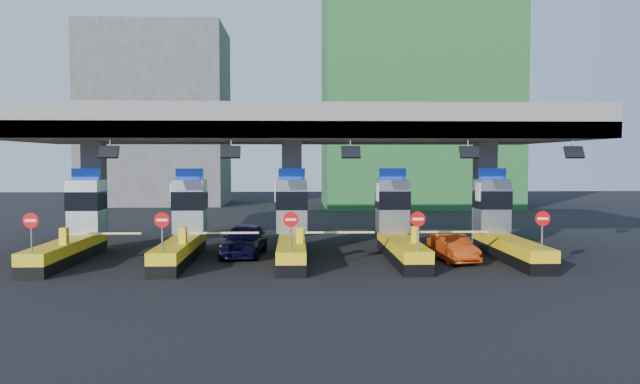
{
  "coord_description": "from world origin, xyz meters",
  "views": [
    {
      "loc": [
        0.17,
        -28.91,
        4.6
      ],
      "look_at": [
        1.32,
        0.0,
        3.08
      ],
      "focal_mm": 35.0,
      "sensor_mm": 36.0,
      "label": 1
    }
  ],
  "objects": [
    {
      "name": "ground",
      "position": [
        0.0,
        0.0,
        0.0
      ],
      "size": [
        120.0,
        120.0,
        0.0
      ],
      "primitive_type": "plane",
      "color": "black",
      "rests_on": "ground"
    },
    {
      "name": "toll_lane_center",
      "position": [
        0.0,
        0.28,
        1.4
      ],
      "size": [
        4.43,
        8.0,
        4.16
      ],
      "color": "black",
      "rests_on": "ground"
    },
    {
      "name": "toll_canopy",
      "position": [
        0.0,
        2.87,
        6.13
      ],
      "size": [
        28.0,
        12.09,
        7.0
      ],
      "color": "slate",
      "rests_on": "ground"
    },
    {
      "name": "toll_lane_far_left",
      "position": [
        -10.0,
        0.28,
        1.4
      ],
      "size": [
        4.43,
        8.0,
        4.16
      ],
      "color": "black",
      "rests_on": "ground"
    },
    {
      "name": "red_car",
      "position": [
        7.27,
        -1.24,
        0.6
      ],
      "size": [
        1.72,
        3.78,
        1.2
      ],
      "primitive_type": "imported",
      "rotation": [
        0.0,
        0.0,
        0.12
      ],
      "color": "#C53B0F",
      "rests_on": "ground"
    },
    {
      "name": "bg_building_scaffold",
      "position": [
        12.0,
        32.0,
        14.0
      ],
      "size": [
        18.0,
        12.0,
        28.0
      ],
      "primitive_type": "cube",
      "color": "#1E5926",
      "rests_on": "ground"
    },
    {
      "name": "bg_building_concrete",
      "position": [
        -14.0,
        36.0,
        9.0
      ],
      "size": [
        14.0,
        10.0,
        18.0
      ],
      "primitive_type": "cube",
      "color": "#4C4C49",
      "rests_on": "ground"
    },
    {
      "name": "toll_lane_far_right",
      "position": [
        10.0,
        0.28,
        1.4
      ],
      "size": [
        4.43,
        8.0,
        4.16
      ],
      "color": "black",
      "rests_on": "ground"
    },
    {
      "name": "van",
      "position": [
        -2.26,
        0.75,
        0.77
      ],
      "size": [
        2.21,
        4.65,
        1.53
      ],
      "primitive_type": "imported",
      "rotation": [
        0.0,
        0.0,
        -0.09
      ],
      "color": "black",
      "rests_on": "ground"
    },
    {
      "name": "toll_lane_right",
      "position": [
        5.0,
        0.28,
        1.4
      ],
      "size": [
        4.43,
        8.0,
        4.16
      ],
      "color": "black",
      "rests_on": "ground"
    },
    {
      "name": "toll_lane_left",
      "position": [
        -5.0,
        0.28,
        1.4
      ],
      "size": [
        4.43,
        8.0,
        4.16
      ],
      "color": "black",
      "rests_on": "ground"
    }
  ]
}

